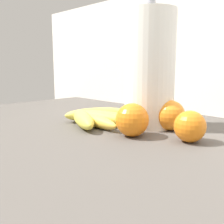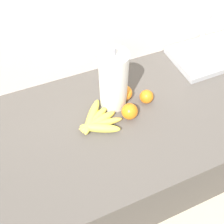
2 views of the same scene
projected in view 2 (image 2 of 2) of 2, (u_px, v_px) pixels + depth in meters
The scene contains 9 objects.
ground_plane at pixel (151, 171), 1.82m from camera, with size 6.00×6.00×0.00m, color beige.
counter at pixel (160, 144), 1.47m from camera, with size 1.88×0.71×0.88m, color #514C47.
wall_back at pixel (136, 81), 1.52m from camera, with size 2.28×0.06×1.30m, color silver.
banana_bunch at pixel (97, 122), 1.02m from camera, with size 0.20×0.22×0.04m.
orange_right at pixel (130, 111), 1.03m from camera, with size 0.07×0.07×0.07m, color orange.
orange_back_right at pixel (125, 93), 1.10m from camera, with size 0.07×0.07×0.07m, color orange.
orange_far_right at pixel (146, 97), 1.09m from camera, with size 0.07×0.07×0.07m, color orange.
paper_towel_roll at pixel (113, 81), 1.00m from camera, with size 0.12×0.12×0.32m.
sink_basin at pixel (209, 54), 1.30m from camera, with size 0.42×0.28×0.22m.
Camera 2 is at (-0.56, -0.54, 1.74)m, focal length 36.87 mm.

